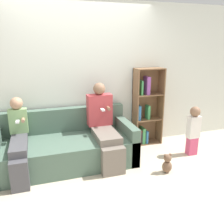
{
  "coord_description": "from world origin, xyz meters",
  "views": [
    {
      "loc": [
        -0.75,
        -2.94,
        1.87
      ],
      "look_at": [
        0.41,
        0.63,
        0.77
      ],
      "focal_mm": 38.0,
      "sensor_mm": 36.0,
      "label": 1
    }
  ],
  "objects_px": {
    "toddler_standing": "(193,129)",
    "bookshelf": "(145,111)",
    "couch": "(66,148)",
    "child_seated": "(19,139)",
    "adult_seated": "(104,124)",
    "teddy_bear": "(167,164)"
  },
  "relations": [
    {
      "from": "teddy_bear",
      "to": "bookshelf",
      "type": "bearing_deg",
      "value": 81.73
    },
    {
      "from": "couch",
      "to": "adult_seated",
      "type": "height_order",
      "value": "adult_seated"
    },
    {
      "from": "couch",
      "to": "toddler_standing",
      "type": "bearing_deg",
      "value": -9.49
    },
    {
      "from": "adult_seated",
      "to": "bookshelf",
      "type": "distance_m",
      "value": 1.03
    },
    {
      "from": "child_seated",
      "to": "teddy_bear",
      "type": "distance_m",
      "value": 2.19
    },
    {
      "from": "child_seated",
      "to": "toddler_standing",
      "type": "bearing_deg",
      "value": -4.82
    },
    {
      "from": "couch",
      "to": "child_seated",
      "type": "bearing_deg",
      "value": -170.01
    },
    {
      "from": "adult_seated",
      "to": "couch",
      "type": "bearing_deg",
      "value": 173.2
    },
    {
      "from": "teddy_bear",
      "to": "toddler_standing",
      "type": "bearing_deg",
      "value": 29.43
    },
    {
      "from": "couch",
      "to": "teddy_bear",
      "type": "xyz_separation_m",
      "value": [
        1.39,
        -0.76,
        -0.13
      ]
    },
    {
      "from": "bookshelf",
      "to": "teddy_bear",
      "type": "height_order",
      "value": "bookshelf"
    },
    {
      "from": "child_seated",
      "to": "adult_seated",
      "type": "bearing_deg",
      "value": 2.02
    },
    {
      "from": "adult_seated",
      "to": "teddy_bear",
      "type": "bearing_deg",
      "value": -41.58
    },
    {
      "from": "couch",
      "to": "toddler_standing",
      "type": "height_order",
      "value": "toddler_standing"
    },
    {
      "from": "toddler_standing",
      "to": "bookshelf",
      "type": "bearing_deg",
      "value": 128.21
    },
    {
      "from": "bookshelf",
      "to": "adult_seated",
      "type": "bearing_deg",
      "value": -155.24
    },
    {
      "from": "couch",
      "to": "child_seated",
      "type": "distance_m",
      "value": 0.74
    },
    {
      "from": "toddler_standing",
      "to": "bookshelf",
      "type": "height_order",
      "value": "bookshelf"
    },
    {
      "from": "couch",
      "to": "teddy_bear",
      "type": "bearing_deg",
      "value": -28.77
    },
    {
      "from": "adult_seated",
      "to": "toddler_standing",
      "type": "xyz_separation_m",
      "value": [
        1.5,
        -0.28,
        -0.17
      ]
    },
    {
      "from": "adult_seated",
      "to": "toddler_standing",
      "type": "distance_m",
      "value": 1.53
    },
    {
      "from": "couch",
      "to": "child_seated",
      "type": "relative_size",
      "value": 1.96
    }
  ]
}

